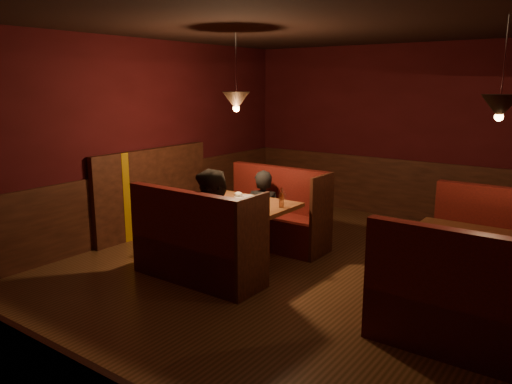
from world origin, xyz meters
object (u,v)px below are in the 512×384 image
Objects in this scene: main_bench_near at (195,252)px; second_table at (484,259)px; main_table at (238,215)px; second_bench_near at (463,315)px; diner_b at (214,211)px; main_bench_far at (275,221)px; diner_a at (263,196)px; second_bench_far at (503,259)px.

main_bench_near reaches higher than second_table.
main_table is 3.04m from second_bench_near.
second_table is 0.87× the size of diner_b.
diner_a reaches higher than main_bench_far.
second_bench_near is (2.93, 0.13, 0.01)m from main_bench_near.
diner_a is at bearing 97.57° from main_table.
diner_b is at bearing 178.66° from second_bench_near.
diner_a is 0.87× the size of diner_b.
second_bench_near reaches higher than second_table.
second_table is 2.87m from diner_b.
diner_a is at bearing 155.28° from second_bench_near.
second_bench_far is 3.27m from diner_b.
main_bench_near is 3.06m from second_table.
second_bench_far is (2.94, 1.00, -0.25)m from main_table.
main_bench_far and main_bench_near have the same top height.
second_bench_far reaches higher than main_bench_near.
second_table is 3.05m from diner_a.
second_bench_near reaches higher than main_bench_near.
diner_a is at bearing -126.05° from main_bench_far.
main_bench_near is 0.53m from diner_b.
second_table is at bearing -13.43° from main_bench_far.
diner_b is (0.25, -1.33, 0.10)m from diner_a.
main_table is 0.89× the size of diner_b.
second_bench_near is at bearing -13.59° from main_table.
second_bench_far is at bearing 87.80° from second_table.
main_bench_near is at bearing -147.95° from second_bench_far.
main_bench_far is 0.98× the size of diner_b.
second_bench_far is 1.00× the size of second_bench_near.
main_bench_near is at bearing 71.80° from diner_a.
second_table is 0.99× the size of diner_a.
diner_a is (-0.09, 0.69, 0.11)m from main_table.
main_bench_near is 2.93m from second_bench_near.
main_table is 2.91m from second_table.
main_bench_near is (0.02, -0.84, -0.26)m from main_table.
second_bench_far is 1.71m from second_bench_near.
second_table is 0.90× the size of second_bench_near.
second_bench_near is (0.03, -0.85, -0.24)m from second_table.
diner_a reaches higher than second_table.
second_bench_far is 0.96× the size of diner_b.
diner_a is (-3.03, -0.31, 0.36)m from second_bench_far.
main_bench_far is 1.12× the size of diner_a.
diner_b reaches higher than second_bench_near.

